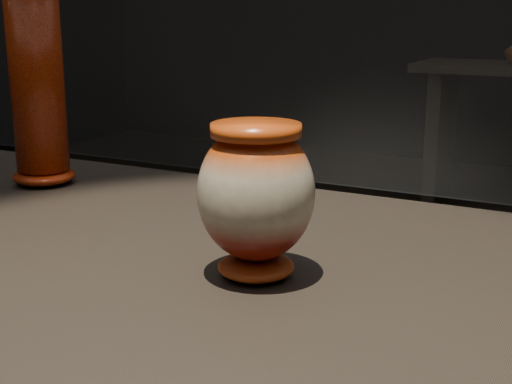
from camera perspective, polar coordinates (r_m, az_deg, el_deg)
main_vase at (r=0.87m, az=0.00°, el=-0.22°), size 0.17×0.17×0.19m
tall_vase at (r=1.39m, az=-17.07°, el=7.83°), size 0.14×0.14×0.37m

